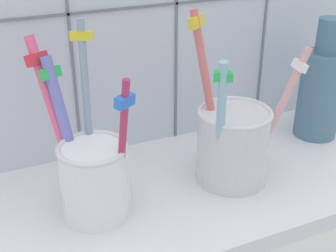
% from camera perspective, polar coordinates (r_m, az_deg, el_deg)
% --- Properties ---
extents(counter_slab, '(0.64, 0.22, 0.02)m').
position_cam_1_polar(counter_slab, '(0.52, -0.36, -8.78)').
color(counter_slab, silver).
rests_on(counter_slab, ground).
extents(toothbrush_cup_left, '(0.08, 0.10, 0.19)m').
position_cam_1_polar(toothbrush_cup_left, '(0.46, -9.30, -5.55)').
color(toothbrush_cup_left, white).
rests_on(toothbrush_cup_left, counter_slab).
extents(toothbrush_cup_right, '(0.12, 0.09, 0.19)m').
position_cam_1_polar(toothbrush_cup_right, '(0.52, 7.98, -1.92)').
color(toothbrush_cup_right, silver).
rests_on(toothbrush_cup_right, counter_slab).
extents(ceramic_vase, '(0.06, 0.06, 0.16)m').
position_cam_1_polar(ceramic_vase, '(0.63, 18.24, 4.30)').
color(ceramic_vase, slate).
rests_on(ceramic_vase, counter_slab).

